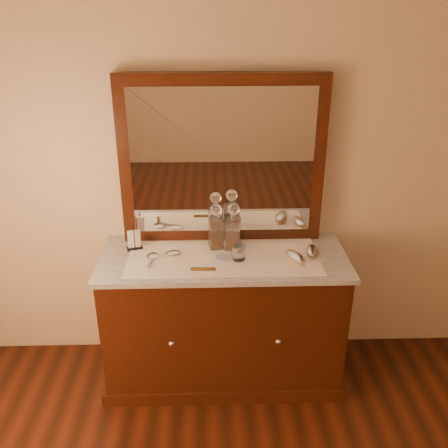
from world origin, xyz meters
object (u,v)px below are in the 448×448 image
at_px(pin_dish, 222,258).
at_px(napkin_rack, 134,240).
at_px(dresser_cabinet, 224,319).
at_px(brush_far, 312,251).
at_px(decanter_right, 233,231).
at_px(comb, 203,269).
at_px(hand_mirror_outer, 152,257).
at_px(mirror_frame, 222,161).
at_px(brush_near, 295,258).
at_px(decanter_left, 216,231).
at_px(hand_mirror_inner, 170,254).

relative_size(pin_dish, napkin_rack, 0.52).
distance_m(dresser_cabinet, pin_dish, 0.45).
bearing_deg(brush_far, decanter_right, 168.10).
relative_size(napkin_rack, decanter_right, 0.49).
distance_m(comb, decanter_right, 0.33).
bearing_deg(hand_mirror_outer, napkin_rack, 130.82).
height_order(mirror_frame, brush_near, mirror_frame).
bearing_deg(pin_dish, decanter_left, 101.60).
height_order(comb, decanter_right, decanter_right).
relative_size(napkin_rack, brush_near, 0.76).
distance_m(decanter_right, hand_mirror_inner, 0.39).
relative_size(brush_far, hand_mirror_inner, 0.83).
distance_m(pin_dish, comb, 0.16).
height_order(mirror_frame, brush_far, mirror_frame).
distance_m(pin_dish, brush_near, 0.42).
bearing_deg(comb, mirror_frame, 74.52).
height_order(dresser_cabinet, pin_dish, pin_dish).
bearing_deg(comb, pin_dish, 48.78).
relative_size(dresser_cabinet, brush_far, 9.21).
xyz_separation_m(dresser_cabinet, napkin_rack, (-0.53, 0.11, 0.50)).
xyz_separation_m(decanter_left, decanter_right, (0.10, -0.02, 0.00)).
height_order(napkin_rack, decanter_right, decanter_right).
bearing_deg(brush_near, napkin_rack, 168.26).
bearing_deg(mirror_frame, pin_dish, -91.86).
relative_size(decanter_left, decanter_right, 0.96).
height_order(comb, brush_near, brush_near).
distance_m(decanter_left, hand_mirror_outer, 0.41).
bearing_deg(hand_mirror_inner, mirror_frame, 36.59).
relative_size(dresser_cabinet, mirror_frame, 1.17).
xyz_separation_m(comb, hand_mirror_outer, (-0.30, 0.14, 0.00)).
bearing_deg(dresser_cabinet, brush_far, -0.35).
relative_size(decanter_right, hand_mirror_outer, 1.54).
bearing_deg(brush_near, comb, -171.60).
relative_size(comb, hand_mirror_outer, 0.74).
relative_size(dresser_cabinet, pin_dish, 19.34).
bearing_deg(hand_mirror_outer, hand_mirror_inner, 21.04).
bearing_deg(mirror_frame, hand_mirror_inner, -143.41).
height_order(pin_dish, hand_mirror_outer, hand_mirror_outer).
bearing_deg(decanter_left, hand_mirror_outer, -160.47).
height_order(decanter_left, decanter_right, decanter_right).
xyz_separation_m(comb, decanter_left, (0.08, 0.27, 0.10)).
relative_size(pin_dish, decanter_right, 0.25).
distance_m(brush_far, hand_mirror_outer, 0.93).
xyz_separation_m(pin_dish, hand_mirror_inner, (-0.30, 0.06, 0.00)).
bearing_deg(comb, napkin_rack, 147.19).
height_order(mirror_frame, napkin_rack, mirror_frame).
height_order(napkin_rack, brush_near, napkin_rack).
distance_m(hand_mirror_outer, hand_mirror_inner, 0.11).
bearing_deg(decanter_right, brush_near, -27.28).
xyz_separation_m(dresser_cabinet, mirror_frame, (0.00, 0.25, 0.94)).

